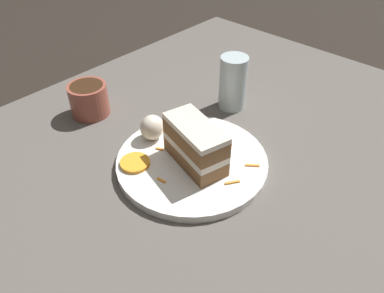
{
  "coord_description": "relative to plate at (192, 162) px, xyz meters",
  "views": [
    {
      "loc": [
        -0.34,
        -0.35,
        0.5
      ],
      "look_at": [
        0.04,
        0.01,
        0.07
      ],
      "focal_mm": 35.0,
      "sensor_mm": 36.0,
      "label": 1
    }
  ],
  "objects": [
    {
      "name": "ground_plane",
      "position": [
        -0.04,
        -0.01,
        -0.03
      ],
      "size": [
        6.0,
        6.0,
        0.0
      ],
      "primitive_type": "plane",
      "color": "black",
      "rests_on": "ground"
    },
    {
      "name": "dining_table",
      "position": [
        -0.04,
        -0.01,
        -0.02
      ],
      "size": [
        1.34,
        0.94,
        0.02
      ],
      "primitive_type": "cube",
      "color": "#56514C",
      "rests_on": "ground"
    },
    {
      "name": "plate",
      "position": [
        0.0,
        0.0,
        0.0
      ],
      "size": [
        0.28,
        0.28,
        0.02
      ],
      "primitive_type": "cylinder",
      "color": "white",
      "rests_on": "dining_table"
    },
    {
      "name": "cake_slice",
      "position": [
        -0.0,
        -0.01,
        0.05
      ],
      "size": [
        0.09,
        0.14,
        0.08
      ],
      "rotation": [
        0.0,
        0.0,
        2.88
      ],
      "color": "brown",
      "rests_on": "plate"
    },
    {
      "name": "cream_dollop",
      "position": [
        -0.01,
        0.1,
        0.03
      ],
      "size": [
        0.05,
        0.04,
        0.05
      ],
      "primitive_type": "ellipsoid",
      "color": "silver",
      "rests_on": "plate"
    },
    {
      "name": "orange_garnish",
      "position": [
        -0.08,
        0.07,
        0.01
      ],
      "size": [
        0.05,
        0.05,
        0.01
      ],
      "primitive_type": "cylinder",
      "color": "orange",
      "rests_on": "plate"
    },
    {
      "name": "carrot_shreds_scatter",
      "position": [
        0.02,
        -0.01,
        0.01
      ],
      "size": [
        0.17,
        0.2,
        0.0
      ],
      "color": "orange",
      "rests_on": "plate"
    },
    {
      "name": "drinking_glass",
      "position": [
        0.21,
        0.07,
        0.04
      ],
      "size": [
        0.06,
        0.06,
        0.12
      ],
      "color": "silver",
      "rests_on": "dining_table"
    },
    {
      "name": "coffee_mug",
      "position": [
        -0.02,
        0.29,
        0.03
      ],
      "size": [
        0.08,
        0.08,
        0.07
      ],
      "color": "#994C3D",
      "rests_on": "dining_table"
    }
  ]
}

